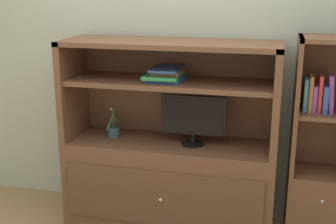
# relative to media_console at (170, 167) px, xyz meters

# --- Properties ---
(painted_rear_wall) EXTENTS (6.00, 0.10, 2.80)m
(painted_rear_wall) POSITION_rel_media_console_xyz_m (0.00, 0.35, 0.91)
(painted_rear_wall) COLOR #ADB29E
(painted_rear_wall) RESTS_ON ground_plane
(media_console) EXTENTS (1.58, 0.54, 1.45)m
(media_console) POSITION_rel_media_console_xyz_m (0.00, 0.00, 0.00)
(media_console) COLOR brown
(media_console) RESTS_ON ground_plane
(tv_monitor) EXTENTS (0.48, 0.17, 0.37)m
(tv_monitor) POSITION_rel_media_console_xyz_m (0.18, -0.01, 0.41)
(tv_monitor) COLOR black
(tv_monitor) RESTS_ON media_console
(potted_plant) EXTENTS (0.10, 0.13, 0.24)m
(potted_plant) POSITION_rel_media_console_xyz_m (-0.45, 0.01, 0.25)
(potted_plant) COLOR #384C56
(potted_plant) RESTS_ON media_console
(magazine_stack) EXTENTS (0.28, 0.34, 0.09)m
(magazine_stack) POSITION_rel_media_console_xyz_m (-0.03, -0.00, 0.72)
(magazine_stack) COLOR #2D519E
(magazine_stack) RESTS_ON media_console
(bookshelf_tall) EXTENTS (0.46, 0.38, 1.51)m
(bookshelf_tall) POSITION_rel_media_console_xyz_m (1.11, 0.01, 0.02)
(bookshelf_tall) COLOR brown
(bookshelf_tall) RESTS_ON ground_plane
(upright_book_row) EXTENTS (0.20, 0.17, 0.26)m
(upright_book_row) POSITION_rel_media_console_xyz_m (1.04, -0.00, 0.63)
(upright_book_row) COLOR teal
(upright_book_row) RESTS_ON bookshelf_tall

